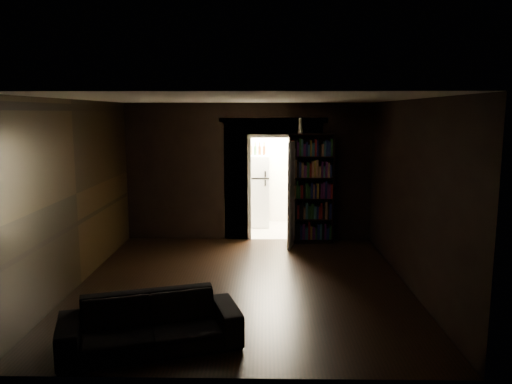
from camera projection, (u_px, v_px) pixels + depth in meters
ground at (243, 284)px, 7.66m from camera, size 5.50×5.50×0.00m
room_walls at (245, 168)px, 8.45m from camera, size 5.02×5.61×2.84m
kitchen_alcove at (272, 175)px, 11.28m from camera, size 2.20×1.80×2.60m
sofa at (151, 315)px, 5.55m from camera, size 2.13×1.41×0.76m
bookshelf at (311, 188)px, 9.98m from camera, size 0.96×0.61×2.20m
refrigerator at (253, 190)px, 11.51m from camera, size 0.87×0.82×1.65m
door at (292, 194)px, 9.77m from camera, size 0.24×0.84×2.05m
figurine at (300, 126)px, 9.71m from camera, size 0.11×0.11×0.30m
bottles at (253, 149)px, 11.28m from camera, size 0.72×0.13×0.29m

